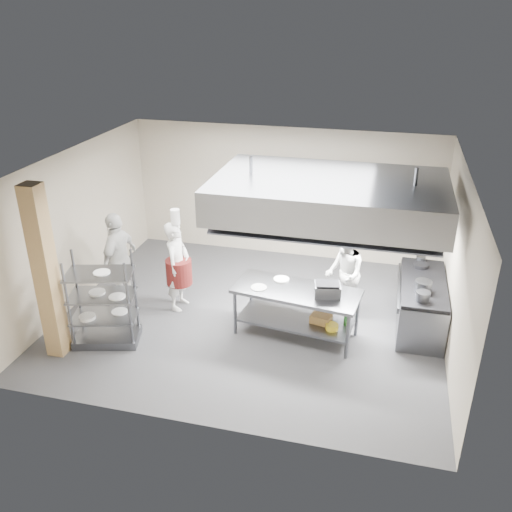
% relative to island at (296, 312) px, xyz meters
% --- Properties ---
extents(floor, '(7.00, 7.00, 0.00)m').
position_rel_island_xyz_m(floor, '(-0.92, 0.38, -0.46)').
color(floor, '#2F2F31').
rests_on(floor, ground).
extents(ceiling, '(7.00, 7.00, 0.00)m').
position_rel_island_xyz_m(ceiling, '(-0.92, 0.38, 2.54)').
color(ceiling, silver).
rests_on(ceiling, wall_back).
extents(wall_back, '(7.00, 0.00, 7.00)m').
position_rel_island_xyz_m(wall_back, '(-0.92, 3.38, 1.04)').
color(wall_back, '#AEA08A').
rests_on(wall_back, ground).
extents(wall_left, '(0.00, 6.00, 6.00)m').
position_rel_island_xyz_m(wall_left, '(-4.42, 0.38, 1.04)').
color(wall_left, '#AEA08A').
rests_on(wall_left, ground).
extents(wall_right, '(0.00, 6.00, 6.00)m').
position_rel_island_xyz_m(wall_right, '(2.58, 0.38, 1.04)').
color(wall_right, '#AEA08A').
rests_on(wall_right, ground).
extents(column, '(0.30, 0.30, 3.00)m').
position_rel_island_xyz_m(column, '(-3.82, -1.52, 1.04)').
color(column, tan).
rests_on(column, floor).
extents(exhaust_hood, '(4.00, 2.50, 0.60)m').
position_rel_island_xyz_m(exhaust_hood, '(0.38, 0.78, 1.94)').
color(exhaust_hood, gray).
rests_on(exhaust_hood, ceiling).
extents(hood_strip_a, '(1.60, 0.12, 0.04)m').
position_rel_island_xyz_m(hood_strip_a, '(-0.52, 0.78, 1.62)').
color(hood_strip_a, white).
rests_on(hood_strip_a, exhaust_hood).
extents(hood_strip_b, '(1.60, 0.12, 0.04)m').
position_rel_island_xyz_m(hood_strip_b, '(1.28, 0.78, 1.62)').
color(hood_strip_b, white).
rests_on(hood_strip_b, exhaust_hood).
extents(wall_shelf, '(1.50, 0.28, 0.04)m').
position_rel_island_xyz_m(wall_shelf, '(0.88, 3.22, 1.04)').
color(wall_shelf, gray).
rests_on(wall_shelf, wall_back).
extents(island, '(2.29, 1.19, 0.91)m').
position_rel_island_xyz_m(island, '(0.00, 0.00, 0.00)').
color(island, gray).
rests_on(island, floor).
extents(island_worktop, '(2.29, 1.19, 0.06)m').
position_rel_island_xyz_m(island_worktop, '(0.00, 0.00, 0.42)').
color(island_worktop, gray).
rests_on(island_worktop, island).
extents(island_undershelf, '(2.11, 1.08, 0.04)m').
position_rel_island_xyz_m(island_undershelf, '(-0.00, -0.00, -0.16)').
color(island_undershelf, slate).
rests_on(island_undershelf, island).
extents(pass_rack, '(1.23, 0.91, 1.65)m').
position_rel_island_xyz_m(pass_rack, '(-3.18, -1.02, 0.37)').
color(pass_rack, gray).
rests_on(pass_rack, floor).
extents(cooking_range, '(0.80, 2.00, 0.84)m').
position_rel_island_xyz_m(cooking_range, '(2.16, 0.88, -0.04)').
color(cooking_range, slate).
rests_on(cooking_range, floor).
extents(range_top, '(0.78, 1.96, 0.06)m').
position_rel_island_xyz_m(range_top, '(2.16, 0.88, 0.41)').
color(range_top, black).
rests_on(range_top, cooking_range).
extents(chef_head, '(0.45, 0.66, 1.77)m').
position_rel_island_xyz_m(chef_head, '(-2.38, 0.42, 0.43)').
color(chef_head, white).
rests_on(chef_head, floor).
extents(chef_line, '(0.86, 0.98, 1.72)m').
position_rel_island_xyz_m(chef_line, '(0.73, 0.92, 0.41)').
color(chef_line, silver).
rests_on(chef_line, floor).
extents(chef_plating, '(0.54, 1.15, 1.91)m').
position_rel_island_xyz_m(chef_plating, '(-3.52, 0.27, 0.50)').
color(chef_plating, silver).
rests_on(chef_plating, floor).
extents(griddle, '(0.50, 0.42, 0.21)m').
position_rel_island_xyz_m(griddle, '(0.53, -0.07, 0.56)').
color(griddle, slate).
rests_on(griddle, island_worktop).
extents(wicker_basket, '(0.40, 0.31, 0.15)m').
position_rel_island_xyz_m(wicker_basket, '(0.45, -0.01, -0.06)').
color(wicker_basket, olive).
rests_on(wicker_basket, island_undershelf).
extents(stockpot, '(0.29, 0.29, 0.20)m').
position_rel_island_xyz_m(stockpot, '(2.12, 0.50, 0.54)').
color(stockpot, gray).
rests_on(stockpot, range_top).
extents(plate_stack, '(0.28, 0.28, 0.05)m').
position_rel_island_xyz_m(plate_stack, '(-3.18, -1.02, 0.08)').
color(plate_stack, white).
rests_on(plate_stack, pass_rack).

